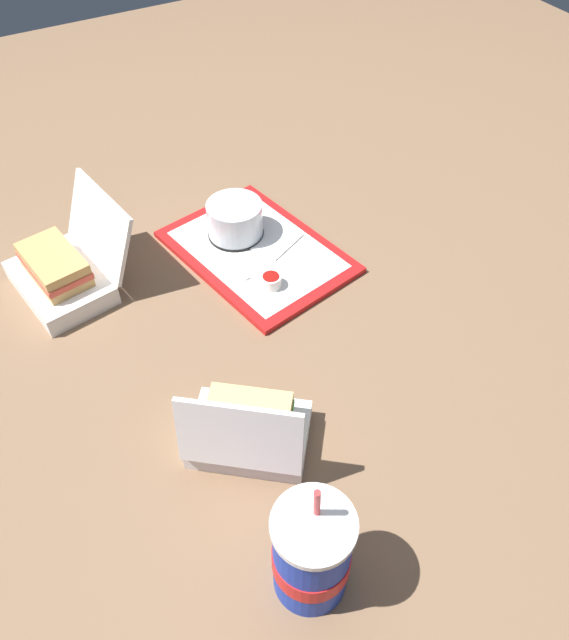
{
  "coord_description": "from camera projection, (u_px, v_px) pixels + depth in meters",
  "views": [
    {
      "loc": [
        -0.61,
        0.33,
        0.85
      ],
      "look_at": [
        0.04,
        -0.03,
        0.05
      ],
      "focal_mm": 35.0,
      "sensor_mm": 36.0,
      "label": 1
    }
  ],
  "objects": [
    {
      "name": "ground_plane",
      "position": [
        279.0,
        360.0,
        1.09
      ],
      "size": [
        3.2,
        3.2,
        0.0
      ],
      "primitive_type": "plane",
      "color": "brown"
    },
    {
      "name": "food_tray",
      "position": [
        257.0,
        251.0,
        1.27
      ],
      "size": [
        0.41,
        0.33,
        0.01
      ],
      "color": "red",
      "rests_on": "ground_plane"
    },
    {
      "name": "cake_container",
      "position": [
        235.0,
        221.0,
        1.27
      ],
      "size": [
        0.12,
        0.12,
        0.08
      ],
      "color": "black",
      "rests_on": "food_tray"
    },
    {
      "name": "ketchup_cup",
      "position": [
        271.0,
        281.0,
        1.19
      ],
      "size": [
        0.04,
        0.04,
        0.02
      ],
      "color": "white",
      "rests_on": "food_tray"
    },
    {
      "name": "napkin_stack",
      "position": [
        270.0,
        238.0,
        1.29
      ],
      "size": [
        0.13,
        0.13,
        0.0
      ],
      "primitive_type": "cube",
      "rotation": [
        0.0,
        0.0,
        0.44
      ],
      "color": "white",
      "rests_on": "food_tray"
    },
    {
      "name": "plastic_fork",
      "position": [
        230.0,
        265.0,
        1.23
      ],
      "size": [
        0.11,
        0.04,
        0.0
      ],
      "primitive_type": "cube",
      "rotation": [
        0.0,
        0.0,
        0.24
      ],
      "color": "white",
      "rests_on": "food_tray"
    },
    {
      "name": "clamshell_sandwich_back",
      "position": [
        248.0,
        429.0,
        0.94
      ],
      "size": [
        0.22,
        0.22,
        0.16
      ],
      "color": "white",
      "rests_on": "ground_plane"
    },
    {
      "name": "clamshell_sandwich_right",
      "position": [
        63.0,
        271.0,
        1.18
      ],
      "size": [
        0.24,
        0.23,
        0.17
      ],
      "color": "white",
      "rests_on": "ground_plane"
    },
    {
      "name": "soda_cup_left",
      "position": [
        312.0,
        554.0,
        0.77
      ],
      "size": [
        0.1,
        0.1,
        0.23
      ],
      "color": "#1938B7",
      "rests_on": "ground_plane"
    }
  ]
}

